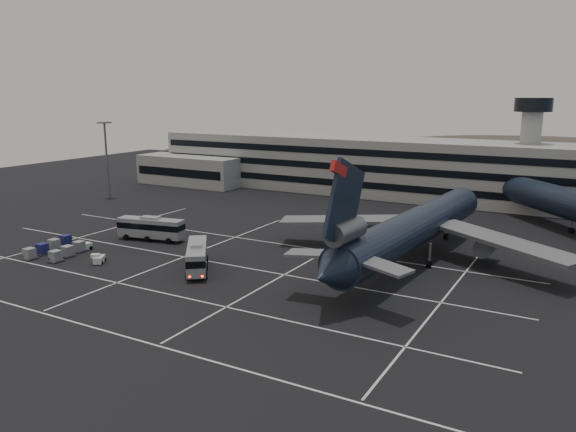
# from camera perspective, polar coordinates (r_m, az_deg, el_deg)

# --- Properties ---
(ground) EXTENTS (260.00, 260.00, 0.00)m
(ground) POSITION_cam_1_polar(r_m,az_deg,el_deg) (82.60, -9.06, -5.39)
(ground) COLOR black
(ground) RESTS_ON ground
(lane_markings) EXTENTS (90.00, 55.62, 0.01)m
(lane_markings) POSITION_cam_1_polar(r_m,az_deg,el_deg) (82.58, -8.23, -5.36)
(lane_markings) COLOR silver
(lane_markings) RESTS_ON ground
(terminal) EXTENTS (125.00, 26.00, 24.00)m
(terminal) POSITION_cam_1_polar(r_m,az_deg,el_deg) (143.59, 7.75, 5.04)
(terminal) COLOR gray
(terminal) RESTS_ON ground
(hills) EXTENTS (352.00, 180.00, 44.00)m
(hills) POSITION_cam_1_polar(r_m,az_deg,el_deg) (236.41, 21.34, 2.52)
(hills) COLOR #38332B
(hills) RESTS_ON ground
(lightpole_left) EXTENTS (2.40, 2.40, 18.28)m
(lightpole_left) POSITION_cam_1_polar(r_m,az_deg,el_deg) (142.62, -18.00, 6.48)
(lightpole_left) COLOR slate
(lightpole_left) RESTS_ON ground
(trijet_main) EXTENTS (47.34, 57.68, 18.08)m
(trijet_main) POSITION_cam_1_polar(r_m,az_deg,el_deg) (86.05, 12.63, -1.19)
(trijet_main) COLOR black
(trijet_main) RESTS_ON ground
(bus_near) EXTENTS (9.04, 10.90, 4.09)m
(bus_near) POSITION_cam_1_polar(r_m,az_deg,el_deg) (81.73, -9.23, -3.95)
(bus_near) COLOR #A1A3A9
(bus_near) RESTS_ON ground
(bus_far) EXTENTS (12.18, 5.03, 4.19)m
(bus_far) POSITION_cam_1_polar(r_m,az_deg,el_deg) (99.82, -13.75, -1.12)
(bus_far) COLOR #A1A3A9
(bus_far) RESTS_ON ground
(tug_a) EXTENTS (1.70, 2.57, 1.56)m
(tug_a) POSITION_cam_1_polar(r_m,az_deg,el_deg) (96.93, -20.10, -2.91)
(tug_a) COLOR silver
(tug_a) RESTS_ON ground
(tug_b) EXTENTS (2.40, 2.70, 1.50)m
(tug_b) POSITION_cam_1_polar(r_m,az_deg,el_deg) (88.94, -18.65, -4.16)
(tug_b) COLOR silver
(tug_b) RESTS_ON ground
(uld_cluster) EXTENTS (8.75, 10.72, 1.75)m
(uld_cluster) POSITION_cam_1_polar(r_m,az_deg,el_deg) (96.33, -22.47, -3.09)
(uld_cluster) COLOR #2D2D30
(uld_cluster) RESTS_ON ground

